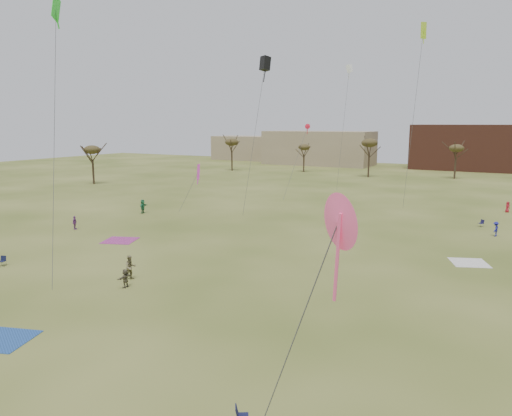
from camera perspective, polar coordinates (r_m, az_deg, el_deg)
The scene contains 18 objects.
ground at distance 31.18m, azimuth -11.00°, elevation -13.44°, with size 260.00×260.00×0.00m, color #3D4C17.
spectator_fore_b at distance 39.80m, azimuth -14.71°, elevation -6.86°, with size 0.96×0.75×1.97m, color olive.
spectator_fore_c at distance 38.09m, azimuth -15.30°, elevation -8.07°, with size 1.34×0.43×1.44m, color brown.
spectator_mid_d at distance 60.26m, azimuth -20.77°, elevation -1.65°, with size 0.93×0.39×1.59m, color #853E96.
spectator_mid_e at distance 59.56m, azimuth 8.68°, elevation -1.29°, with size 0.72×0.56×1.49m, color silver.
flyer_far_a at distance 68.35m, azimuth -13.32°, elevation 0.20°, with size 1.79×0.57×1.93m, color #27764D.
flyer_far_b at distance 75.91m, azimuth 27.75°, elevation 0.12°, with size 0.75×0.49×1.54m, color #AF1E2D.
flyer_far_c at distance 59.20m, azimuth 26.63°, elevation -2.25°, with size 1.06×0.61×1.64m, color navy.
blanket_blue at distance 32.16m, azimuth -27.79°, elevation -13.71°, with size 3.03×3.03×0.03m, color #234C97.
blanket_cream at distance 47.23m, azimuth 24.03°, elevation -5.98°, with size 3.05×3.05×0.03m, color white.
blanket_plum at distance 53.21m, azimuth -15.88°, elevation -3.74°, with size 3.26×3.26×0.03m, color #9F3180.
camp_chair_left at distance 47.75m, azimuth -27.95°, elevation -5.80°, with size 0.67×0.69×0.87m.
camp_chair_right at distance 63.98m, azimuth 25.19°, elevation -1.80°, with size 0.73×0.74×0.87m.
kites_aloft at distance 56.42m, azimuth 5.79°, elevation 15.04°, with size 70.74×72.17×23.96m.
tree_line at distance 103.29m, azimuth 16.93°, elevation 6.70°, with size 117.44×49.32×8.91m.
building_tan at distance 147.09m, azimuth 7.48°, elevation 7.10°, with size 32.00×14.00×10.00m, color #937F60.
building_brick at distance 142.58m, azimuth 23.49°, elevation 6.67°, with size 26.00×16.00×12.00m, color brown.
building_tan_west at distance 166.53m, azimuth -1.35°, elevation 7.17°, with size 20.00×12.00×8.00m, color #937F60.
Camera 1 is at (18.60, -21.79, 12.33)m, focal length 33.62 mm.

